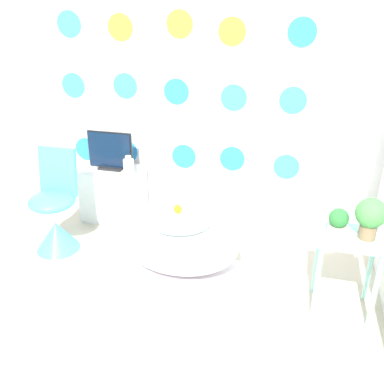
{
  "coord_description": "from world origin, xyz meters",
  "views": [
    {
      "loc": [
        1.01,
        -1.76,
        1.95
      ],
      "look_at": [
        0.34,
        0.84,
        0.69
      ],
      "focal_mm": 42.0,
      "sensor_mm": 36.0,
      "label": 1
    }
  ],
  "objects_px": {
    "chair": "(55,219)",
    "vase": "(129,167)",
    "potted_plant_right": "(370,216)",
    "potted_plant_left": "(338,222)",
    "tv": "(110,152)",
    "bathtub": "(181,241)"
  },
  "relations": [
    {
      "from": "potted_plant_right",
      "to": "bathtub",
      "type": "bearing_deg",
      "value": 170.99
    },
    {
      "from": "bathtub",
      "to": "chair",
      "type": "relative_size",
      "value": 1.07
    },
    {
      "from": "bathtub",
      "to": "tv",
      "type": "xyz_separation_m",
      "value": [
        -0.79,
        0.6,
        0.41
      ]
    },
    {
      "from": "tv",
      "to": "potted_plant_right",
      "type": "distance_m",
      "value": 2.16
    },
    {
      "from": "potted_plant_left",
      "to": "potted_plant_right",
      "type": "bearing_deg",
      "value": 3.94
    },
    {
      "from": "chair",
      "to": "vase",
      "type": "relative_size",
      "value": 4.71
    },
    {
      "from": "chair",
      "to": "vase",
      "type": "xyz_separation_m",
      "value": [
        0.44,
        0.48,
        0.29
      ]
    },
    {
      "from": "potted_plant_left",
      "to": "tv",
      "type": "bearing_deg",
      "value": 156.34
    },
    {
      "from": "bathtub",
      "to": "potted_plant_right",
      "type": "distance_m",
      "value": 1.33
    },
    {
      "from": "tv",
      "to": "chair",
      "type": "bearing_deg",
      "value": -112.37
    },
    {
      "from": "chair",
      "to": "vase",
      "type": "bearing_deg",
      "value": 47.19
    },
    {
      "from": "potted_plant_right",
      "to": "chair",
      "type": "bearing_deg",
      "value": 174.66
    },
    {
      "from": "chair",
      "to": "potted_plant_right",
      "type": "xyz_separation_m",
      "value": [
        2.25,
        -0.21,
        0.43
      ]
    },
    {
      "from": "bathtub",
      "to": "potted_plant_right",
      "type": "relative_size",
      "value": 3.33
    },
    {
      "from": "chair",
      "to": "tv",
      "type": "relative_size",
      "value": 2.04
    },
    {
      "from": "vase",
      "to": "potted_plant_right",
      "type": "relative_size",
      "value": 0.66
    },
    {
      "from": "potted_plant_right",
      "to": "potted_plant_left",
      "type": "bearing_deg",
      "value": -176.06
    },
    {
      "from": "potted_plant_left",
      "to": "chair",
      "type": "bearing_deg",
      "value": 173.88
    },
    {
      "from": "chair",
      "to": "potted_plant_left",
      "type": "distance_m",
      "value": 2.12
    },
    {
      "from": "bathtub",
      "to": "potted_plant_left",
      "type": "xyz_separation_m",
      "value": [
        1.05,
        -0.21,
        0.42
      ]
    },
    {
      "from": "potted_plant_left",
      "to": "potted_plant_right",
      "type": "relative_size",
      "value": 0.69
    },
    {
      "from": "potted_plant_right",
      "to": "vase",
      "type": "bearing_deg",
      "value": 159.11
    }
  ]
}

